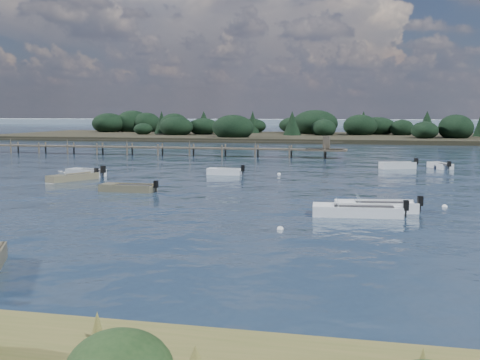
% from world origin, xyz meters
% --- Properties ---
extents(ground, '(400.00, 400.00, 0.00)m').
position_xyz_m(ground, '(0.00, 60.00, 0.00)').
color(ground, '#172536').
rests_on(ground, ground).
extents(dinghy_mid_grey, '(4.20, 1.50, 1.06)m').
position_xyz_m(dinghy_mid_grey, '(-7.01, 13.74, 0.14)').
color(dinghy_mid_grey, '#746B4D').
rests_on(dinghy_mid_grey, ground).
extents(tender_far_white, '(3.35, 1.21, 1.15)m').
position_xyz_m(tender_far_white, '(-3.20, 26.34, 0.16)').
color(tender_far_white, white).
rests_on(tender_far_white, ground).
extents(tender_far_grey, '(4.01, 2.34, 1.27)m').
position_xyz_m(tender_far_grey, '(-14.76, 22.44, 0.18)').
color(tender_far_grey, '#AEB3B6').
rests_on(tender_far_grey, ground).
extents(dinghy_mid_white_b, '(4.96, 2.40, 1.21)m').
position_xyz_m(dinghy_mid_white_b, '(10.21, 8.92, 0.16)').
color(dinghy_mid_white_b, white).
rests_on(dinghy_mid_white_b, ground).
extents(dinghy_mid_white_a, '(5.19, 2.23, 1.20)m').
position_xyz_m(dinghy_mid_white_a, '(9.21, 7.26, 0.16)').
color(dinghy_mid_white_a, white).
rests_on(dinghy_mid_white_a, ground).
extents(dinghy_extra_b, '(3.02, 4.60, 1.13)m').
position_xyz_m(dinghy_extra_b, '(-14.23, 19.11, 0.15)').
color(dinghy_extra_b, '#746B4D').
rests_on(dinghy_extra_b, ground).
extents(tender_far_grey_b, '(3.88, 2.52, 1.31)m').
position_xyz_m(tender_far_grey_b, '(12.12, 35.96, 0.19)').
color(tender_far_grey_b, '#AEB3B6').
rests_on(tender_far_grey_b, ground).
extents(dinghy_extra_a, '(2.39, 3.62, 1.11)m').
position_xyz_m(dinghy_extra_a, '(16.27, 37.17, 0.15)').
color(dinghy_extra_a, '#AEB3B6').
rests_on(dinghy_extra_a, ground).
extents(buoy_b, '(0.32, 0.32, 0.32)m').
position_xyz_m(buoy_b, '(5.80, 2.51, 0.00)').
color(buoy_b, silver).
rests_on(buoy_b, ground).
extents(buoy_d, '(0.32, 0.32, 0.32)m').
position_xyz_m(buoy_d, '(14.21, 11.47, 0.00)').
color(buoy_d, silver).
rests_on(buoy_d, ground).
extents(buoy_e, '(0.32, 0.32, 0.32)m').
position_xyz_m(buoy_e, '(1.54, 27.76, 0.00)').
color(buoy_e, silver).
rests_on(buoy_e, ground).
extents(jetty, '(64.50, 3.20, 3.40)m').
position_xyz_m(jetty, '(-21.74, 47.99, 0.98)').
color(jetty, '#51483B').
rests_on(jetty, ground).
extents(far_headland, '(190.00, 40.00, 5.80)m').
position_xyz_m(far_headland, '(25.00, 100.00, 1.96)').
color(far_headland, black).
rests_on(far_headland, ground).
extents(distant_haze, '(280.00, 20.00, 2.40)m').
position_xyz_m(distant_haze, '(-90.00, 230.00, 0.00)').
color(distant_haze, '#8596A4').
rests_on(distant_haze, ground).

